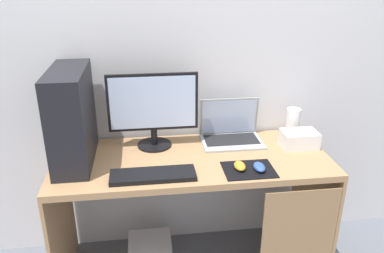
{
  "coord_description": "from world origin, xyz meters",
  "views": [
    {
      "loc": [
        -0.24,
        -1.87,
        1.73
      ],
      "look_at": [
        0.0,
        0.0,
        0.95
      ],
      "focal_mm": 36.21,
      "sensor_mm": 36.0,
      "label": 1
    }
  ],
  "objects_px": {
    "keyboard": "(153,175)",
    "projector": "(299,139)",
    "speaker": "(293,122)",
    "laptop": "(231,133)",
    "mouse_left": "(240,166)",
    "mouse_right": "(259,167)",
    "pc_tower": "(72,117)",
    "monitor": "(153,109)"
  },
  "relations": [
    {
      "from": "projector",
      "to": "mouse_left",
      "type": "xyz_separation_m",
      "value": [
        -0.4,
        -0.22,
        -0.02
      ]
    },
    {
      "from": "speaker",
      "to": "mouse_left",
      "type": "relative_size",
      "value": 1.79
    },
    {
      "from": "projector",
      "to": "laptop",
      "type": "bearing_deg",
      "value": 159.47
    },
    {
      "from": "laptop",
      "to": "mouse_left",
      "type": "height_order",
      "value": "laptop"
    },
    {
      "from": "projector",
      "to": "keyboard",
      "type": "xyz_separation_m",
      "value": [
        -0.84,
        -0.24,
        -0.03
      ]
    },
    {
      "from": "monitor",
      "to": "laptop",
      "type": "height_order",
      "value": "monitor"
    },
    {
      "from": "laptop",
      "to": "speaker",
      "type": "relative_size",
      "value": 2.05
    },
    {
      "from": "laptop",
      "to": "mouse_right",
      "type": "distance_m",
      "value": 0.39
    },
    {
      "from": "laptop",
      "to": "mouse_left",
      "type": "relative_size",
      "value": 3.68
    },
    {
      "from": "mouse_left",
      "to": "mouse_right",
      "type": "distance_m",
      "value": 0.1
    },
    {
      "from": "keyboard",
      "to": "mouse_right",
      "type": "xyz_separation_m",
      "value": [
        0.54,
        -0.0,
        0.01
      ]
    },
    {
      "from": "speaker",
      "to": "mouse_right",
      "type": "xyz_separation_m",
      "value": [
        -0.33,
        -0.41,
        -0.06
      ]
    },
    {
      "from": "speaker",
      "to": "laptop",
      "type": "bearing_deg",
      "value": -176.78
    },
    {
      "from": "monitor",
      "to": "mouse_right",
      "type": "bearing_deg",
      "value": -35.05
    },
    {
      "from": "monitor",
      "to": "keyboard",
      "type": "bearing_deg",
      "value": -93.6
    },
    {
      "from": "mouse_right",
      "to": "monitor",
      "type": "bearing_deg",
      "value": 144.95
    },
    {
      "from": "keyboard",
      "to": "speaker",
      "type": "bearing_deg",
      "value": 25.06
    },
    {
      "from": "speaker",
      "to": "mouse_left",
      "type": "xyz_separation_m",
      "value": [
        -0.42,
        -0.38,
        -0.06
      ]
    },
    {
      "from": "laptop",
      "to": "projector",
      "type": "xyz_separation_m",
      "value": [
        0.37,
        -0.14,
        -0.0
      ]
    },
    {
      "from": "pc_tower",
      "to": "speaker",
      "type": "height_order",
      "value": "pc_tower"
    },
    {
      "from": "mouse_right",
      "to": "speaker",
      "type": "bearing_deg",
      "value": 51.31
    },
    {
      "from": "pc_tower",
      "to": "laptop",
      "type": "relative_size",
      "value": 1.4
    },
    {
      "from": "pc_tower",
      "to": "speaker",
      "type": "distance_m",
      "value": 1.28
    },
    {
      "from": "pc_tower",
      "to": "speaker",
      "type": "xyz_separation_m",
      "value": [
        1.26,
        0.17,
        -0.16
      ]
    },
    {
      "from": "pc_tower",
      "to": "mouse_left",
      "type": "xyz_separation_m",
      "value": [
        0.84,
        -0.22,
        -0.23
      ]
    },
    {
      "from": "mouse_left",
      "to": "laptop",
      "type": "bearing_deg",
      "value": 84.67
    },
    {
      "from": "monitor",
      "to": "projector",
      "type": "xyz_separation_m",
      "value": [
        0.82,
        -0.11,
        -0.18
      ]
    },
    {
      "from": "pc_tower",
      "to": "monitor",
      "type": "height_order",
      "value": "pc_tower"
    },
    {
      "from": "laptop",
      "to": "mouse_right",
      "type": "height_order",
      "value": "laptop"
    },
    {
      "from": "monitor",
      "to": "projector",
      "type": "bearing_deg",
      "value": -7.73
    },
    {
      "from": "pc_tower",
      "to": "mouse_right",
      "type": "relative_size",
      "value": 5.16
    },
    {
      "from": "keyboard",
      "to": "mouse_left",
      "type": "xyz_separation_m",
      "value": [
        0.44,
        0.02,
        0.01
      ]
    },
    {
      "from": "monitor",
      "to": "laptop",
      "type": "relative_size",
      "value": 1.42
    },
    {
      "from": "pc_tower",
      "to": "laptop",
      "type": "height_order",
      "value": "pc_tower"
    },
    {
      "from": "pc_tower",
      "to": "mouse_left",
      "type": "height_order",
      "value": "pc_tower"
    },
    {
      "from": "projector",
      "to": "keyboard",
      "type": "relative_size",
      "value": 0.48
    },
    {
      "from": "speaker",
      "to": "projector",
      "type": "relative_size",
      "value": 0.86
    },
    {
      "from": "pc_tower",
      "to": "projector",
      "type": "distance_m",
      "value": 1.26
    },
    {
      "from": "mouse_right",
      "to": "keyboard",
      "type": "bearing_deg",
      "value": 179.47
    },
    {
      "from": "projector",
      "to": "mouse_right",
      "type": "xyz_separation_m",
      "value": [
        -0.31,
        -0.25,
        -0.02
      ]
    },
    {
      "from": "keyboard",
      "to": "projector",
      "type": "bearing_deg",
      "value": 16.13
    },
    {
      "from": "pc_tower",
      "to": "mouse_left",
      "type": "distance_m",
      "value": 0.9
    }
  ]
}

